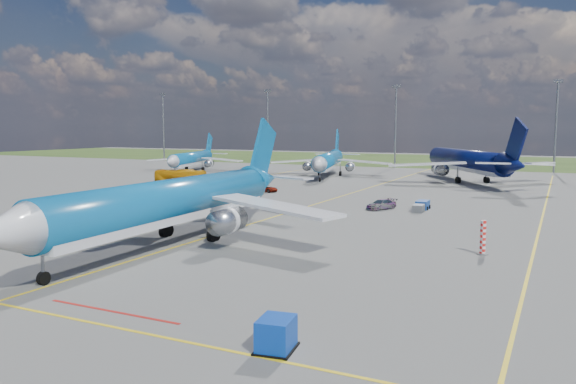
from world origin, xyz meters
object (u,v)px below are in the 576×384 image
at_px(bg_jet_n, 466,182).
at_px(uld_container, 276,334).
at_px(service_car_b, 267,189).
at_px(baggage_tug_c, 256,193).
at_px(warning_post, 483,237).
at_px(bg_jet_nnw, 328,176).
at_px(main_airliner, 172,244).
at_px(baggage_tug_w, 421,206).
at_px(service_car_a, 168,200).
at_px(bg_jet_nw, 192,171).
at_px(apron_bus, 181,177).
at_px(service_car_c, 381,204).

xyz_separation_m(bg_jet_n, uld_container, (5.37, -95.64, 0.82)).
distance_m(service_car_b, baggage_tug_c, 5.74).
height_order(warning_post, service_car_b, warning_post).
bearing_deg(bg_jet_nnw, main_airliner, -93.49).
distance_m(warning_post, bg_jet_nnw, 79.84).
height_order(bg_jet_n, baggage_tug_w, bg_jet_n).
height_order(service_car_a, baggage_tug_w, service_car_a).
distance_m(main_airliner, baggage_tug_w, 36.59).
height_order(warning_post, bg_jet_n, bg_jet_n).
height_order(bg_jet_nw, bg_jet_nnw, bg_jet_nnw).
relative_size(uld_container, baggage_tug_c, 0.43).
bearing_deg(service_car_a, uld_container, -75.73).
bearing_deg(apron_bus, main_airliner, -155.20).
distance_m(warning_post, baggage_tug_c, 48.05).
bearing_deg(baggage_tug_c, service_car_b, 88.61).
bearing_deg(apron_bus, service_car_a, -157.66).
bearing_deg(main_airliner, bg_jet_nnw, 98.95).
distance_m(service_car_a, service_car_b, 21.65).
distance_m(bg_jet_n, uld_container, 95.80).
bearing_deg(warning_post, bg_jet_n, 99.75).
relative_size(bg_jet_nw, service_car_a, 8.25).
bearing_deg(warning_post, service_car_a, 163.79).
bearing_deg(warning_post, baggage_tug_w, 114.22).
bearing_deg(service_car_c, warning_post, -26.74).
relative_size(main_airliner, service_car_b, 10.92).
distance_m(uld_container, baggage_tug_c, 64.01).
relative_size(bg_jet_nw, service_car_b, 8.59).
xyz_separation_m(bg_jet_nnw, main_airliner, (14.96, -76.51, 0.00)).
relative_size(apron_bus, service_car_b, 2.50).
distance_m(bg_jet_nw, bg_jet_nnw, 36.94).
distance_m(uld_container, service_car_c, 50.38).
bearing_deg(service_car_b, service_car_c, -103.86).
bearing_deg(apron_bus, service_car_c, -120.49).
bearing_deg(service_car_b, service_car_a, 179.59).
relative_size(bg_jet_n, baggage_tug_c, 9.98).
bearing_deg(service_car_a, bg_jet_nnw, 58.18).
relative_size(bg_jet_nnw, service_car_c, 8.51).
bearing_deg(bg_jet_nnw, service_car_b, -100.81).
distance_m(bg_jet_nnw, baggage_tug_c, 39.59).
relative_size(baggage_tug_w, baggage_tug_c, 1.12).
bearing_deg(uld_container, baggage_tug_c, 111.52).
height_order(bg_jet_nnw, service_car_b, bg_jet_nnw).
xyz_separation_m(apron_bus, service_car_a, (16.99, -25.60, -0.71)).
bearing_deg(baggage_tug_w, bg_jet_n, 89.23).
relative_size(bg_jet_nnw, apron_bus, 3.82).
bearing_deg(apron_bus, service_car_b, -112.86).
height_order(bg_jet_nw, uld_container, bg_jet_nw).
height_order(bg_jet_nw, baggage_tug_c, bg_jet_nw).
bearing_deg(bg_jet_nw, bg_jet_n, -14.89).
bearing_deg(main_airliner, bg_jet_n, 76.75).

